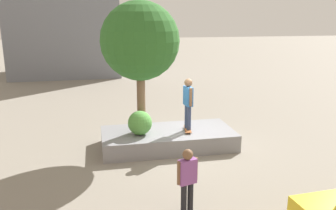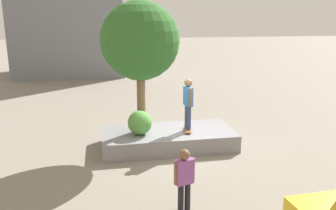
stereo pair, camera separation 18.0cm
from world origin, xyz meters
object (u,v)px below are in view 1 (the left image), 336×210
at_px(planter_ledge, 168,139).
at_px(skateboard, 188,129).
at_px(plaza_tree, 140,42).
at_px(pedestrian_crossing, 187,177).
at_px(skateboarder, 188,100).

bearing_deg(planter_ledge, skateboard, 168.04).
height_order(planter_ledge, plaza_tree, plaza_tree).
relative_size(planter_ledge, plaza_tree, 1.04).
distance_m(planter_ledge, skateboard, 0.75).
relative_size(plaza_tree, pedestrian_crossing, 2.77).
height_order(planter_ledge, pedestrian_crossing, pedestrian_crossing).
distance_m(skateboarder, pedestrian_crossing, 4.20).
distance_m(plaza_tree, skateboard, 3.31).
relative_size(plaza_tree, skateboarder, 2.49).
bearing_deg(plaza_tree, skateboard, 166.41).
bearing_deg(pedestrian_crossing, skateboard, -105.22).
bearing_deg(plaza_tree, pedestrian_crossing, 95.63).
bearing_deg(skateboard, plaza_tree, -13.59).
relative_size(plaza_tree, skateboard, 5.17).
relative_size(skateboard, pedestrian_crossing, 0.54).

